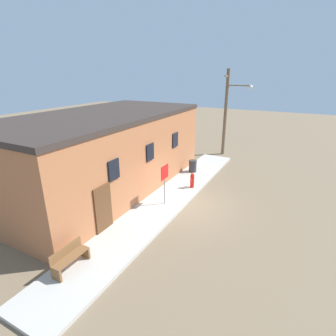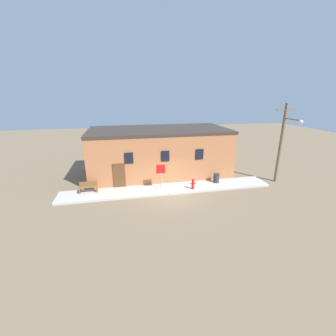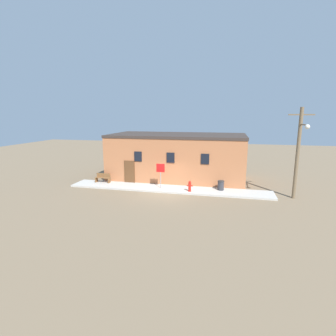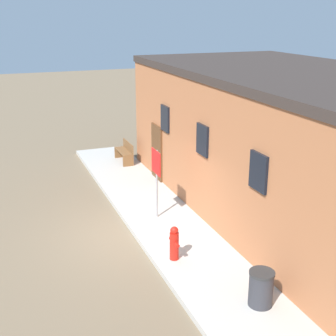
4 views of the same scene
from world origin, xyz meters
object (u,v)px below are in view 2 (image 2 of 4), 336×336
Objects in this scene: trash_bin at (216,178)px; utility_pole at (282,141)px; bench at (88,187)px; stop_sign at (161,172)px; fire_hydrant at (193,184)px.

utility_pole is at bearing -6.37° from trash_bin.
utility_pole is at bearing -2.61° from bench.
stop_sign reaches higher than bench.
bench is at bearing 179.34° from trash_bin.
bench is at bearing 173.46° from stop_sign.
utility_pole reaches higher than trash_bin.
utility_pole is (16.37, -0.75, 3.18)m from bench.
fire_hydrant is 1.13× the size of trash_bin.
fire_hydrant is 0.13× the size of utility_pole.
stop_sign is (-2.59, 0.46, 1.05)m from fire_hydrant.
utility_pole reaches higher than stop_sign.
bench is 10.81m from trash_bin.
utility_pole is (10.64, -0.09, 2.09)m from stop_sign.
stop_sign reaches higher than fire_hydrant.
trash_bin is at bearing 21.85° from fire_hydrant.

